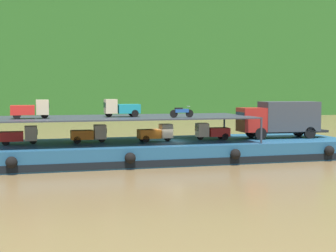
{
  "coord_description": "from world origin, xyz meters",
  "views": [
    {
      "loc": [
        -10.66,
        -38.63,
        5.62
      ],
      "look_at": [
        0.02,
        0.0,
        2.7
      ],
      "focal_mm": 53.51,
      "sensor_mm": 36.0,
      "label": 1
    }
  ],
  "objects": [
    {
      "name": "mini_truck_lower_stern",
      "position": [
        -11.46,
        0.39,
        2.19
      ],
      "size": [
        2.74,
        1.2,
        1.38
      ],
      "color": "red",
      "rests_on": "cargo_barge"
    },
    {
      "name": "cargo_rack",
      "position": [
        -3.8,
        0.0,
        3.44
      ],
      "size": [
        20.54,
        7.73,
        2.0
      ],
      "color": "#2D333D",
      "rests_on": "cargo_barge"
    },
    {
      "name": "covered_lorry",
      "position": [
        9.89,
        -0.22,
        3.19
      ],
      "size": [
        7.93,
        2.59,
        3.1
      ],
      "color": "maroon",
      "rests_on": "cargo_barge"
    },
    {
      "name": "mini_truck_upper_mid",
      "position": [
        -3.8,
        -0.2,
        4.19
      ],
      "size": [
        2.76,
        1.24,
        1.38
      ],
      "color": "teal",
      "rests_on": "cargo_rack"
    },
    {
      "name": "hillside_far_bank",
      "position": [
        0.0,
        75.25,
        24.14
      ],
      "size": [
        135.25,
        35.19,
        42.86
      ],
      "color": "#286023",
      "rests_on": "ground"
    },
    {
      "name": "mini_truck_lower_fore",
      "position": [
        3.74,
        -0.07,
        2.19
      ],
      "size": [
        2.75,
        1.22,
        1.38
      ],
      "color": "red",
      "rests_on": "cargo_barge"
    },
    {
      "name": "mini_truck_lower_aft",
      "position": [
        -6.26,
        0.28,
        2.19
      ],
      "size": [
        2.75,
        1.22,
        1.38
      ],
      "color": "orange",
      "rests_on": "cargo_barge"
    },
    {
      "name": "mini_truck_upper_stern",
      "position": [
        -10.61,
        -0.73,
        4.19
      ],
      "size": [
        2.74,
        1.2,
        1.38
      ],
      "color": "red",
      "rests_on": "cargo_rack"
    },
    {
      "name": "ground_plane",
      "position": [
        0.0,
        0.0,
        0.0
      ],
      "size": [
        400.0,
        400.0,
        0.0
      ],
      "primitive_type": "plane",
      "color": "brown"
    },
    {
      "name": "mini_truck_lower_mid",
      "position": [
        -1.06,
        -0.27,
        2.19
      ],
      "size": [
        2.79,
        1.28,
        1.38
      ],
      "color": "orange",
      "rests_on": "cargo_barge"
    },
    {
      "name": "cargo_barge",
      "position": [
        0.0,
        -0.03,
        0.75
      ],
      "size": [
        29.74,
        9.16,
        1.5
      ],
      "color": "navy",
      "rests_on": "ground"
    },
    {
      "name": "motorcycle_upper_port",
      "position": [
        0.44,
        -2.32,
        3.93
      ],
      "size": [
        1.9,
        0.55,
        0.87
      ],
      "color": "black",
      "rests_on": "cargo_rack"
    }
  ]
}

